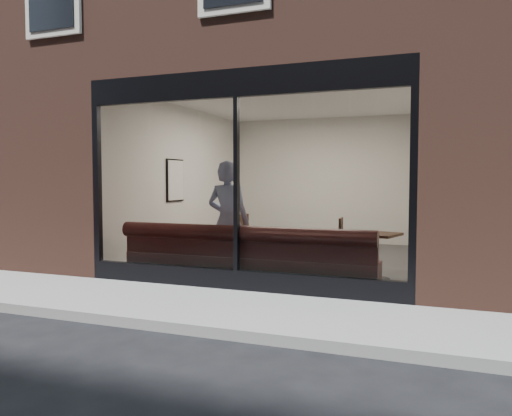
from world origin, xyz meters
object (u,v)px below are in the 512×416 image
at_px(cafe_table_left, 214,229).
at_px(cafe_chair_right, 330,258).
at_px(person, 228,221).
at_px(cafe_chair_left, 234,250).
at_px(banquette, 247,270).
at_px(cafe_table_right, 377,234).

xyz_separation_m(cafe_table_left, cafe_chair_right, (1.93, 0.68, -0.50)).
bearing_deg(person, cafe_chair_left, -67.57).
height_order(banquette, cafe_chair_right, banquette).
relative_size(cafe_table_left, cafe_chair_right, 1.57).
bearing_deg(cafe_table_right, person, -157.35).
bearing_deg(banquette, cafe_chair_right, 59.24).
relative_size(banquette, cafe_chair_left, 10.26).
height_order(person, cafe_chair_right, person).
bearing_deg(banquette, cafe_table_right, 31.02).
bearing_deg(cafe_chair_left, person, 129.43).
xyz_separation_m(banquette, cafe_chair_right, (0.95, 1.59, 0.01)).
xyz_separation_m(cafe_table_left, cafe_chair_left, (-0.04, 0.99, -0.50)).
height_order(banquette, person, person).
bearing_deg(cafe_table_right, cafe_table_left, -176.39).
height_order(banquette, cafe_table_left, cafe_table_left).
xyz_separation_m(person, cafe_table_left, (-0.60, 0.74, -0.22)).
xyz_separation_m(banquette, cafe_chair_left, (-1.03, 1.90, 0.01)).
height_order(person, cafe_table_left, person).
distance_m(cafe_table_right, cafe_chair_left, 3.00).
bearing_deg(cafe_chair_left, banquette, 137.55).
relative_size(banquette, person, 2.09).
xyz_separation_m(cafe_table_right, cafe_chair_left, (-2.84, 0.81, -0.50)).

